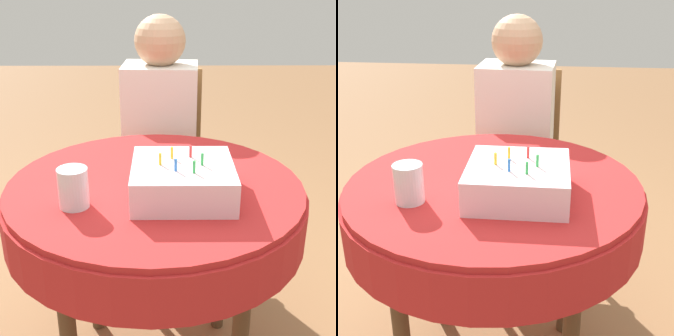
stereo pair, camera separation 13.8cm
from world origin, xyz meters
The scene contains 5 objects.
dining_table centered at (0.00, 0.00, 0.68)m, with size 0.92×0.92×0.78m.
chair centered at (0.02, 0.78, 0.52)m, with size 0.43×0.43×0.95m.
person centered at (0.01, 0.69, 0.74)m, with size 0.34×0.35×1.21m.
birthday_cake centered at (0.08, -0.09, 0.83)m, with size 0.29×0.29×0.13m.
drinking_glass centered at (-0.22, -0.16, 0.83)m, with size 0.08×0.08×0.11m.
Camera 1 is at (0.03, -1.30, 1.38)m, focal length 50.00 mm.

